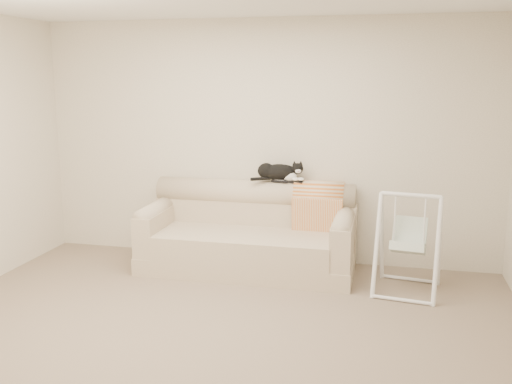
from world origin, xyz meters
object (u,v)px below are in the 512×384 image
at_px(tuxedo_cat, 279,172).
at_px(baby_swing, 408,243).
at_px(remote_a, 280,181).
at_px(remote_b, 295,182).
at_px(sofa, 249,236).

height_order(tuxedo_cat, baby_swing, tuxedo_cat).
xyz_separation_m(remote_a, baby_swing, (1.33, -0.54, -0.43)).
bearing_deg(remote_b, baby_swing, -24.67).
relative_size(remote_b, tuxedo_cat, 0.31).
height_order(remote_b, baby_swing, baby_swing).
xyz_separation_m(tuxedo_cat, baby_swing, (1.34, -0.56, -0.53)).
bearing_deg(baby_swing, remote_b, 155.33).
relative_size(tuxedo_cat, baby_swing, 0.59).
bearing_deg(baby_swing, sofa, 168.87).
xyz_separation_m(remote_a, tuxedo_cat, (-0.01, 0.02, 0.09)).
bearing_deg(remote_b, remote_a, 178.87).
bearing_deg(sofa, remote_a, 37.80).
distance_m(remote_a, tuxedo_cat, 0.10).
bearing_deg(tuxedo_cat, remote_b, -7.85).
xyz_separation_m(sofa, remote_a, (0.28, 0.22, 0.56)).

